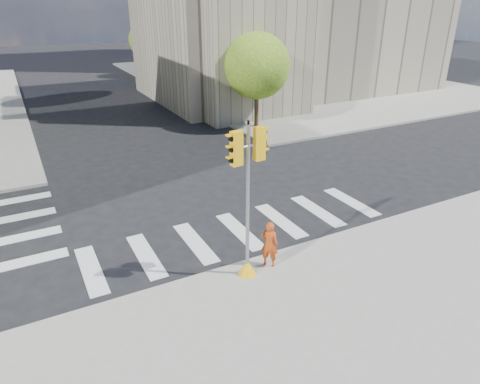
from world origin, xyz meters
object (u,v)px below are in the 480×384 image
Objects in this scene: lamp_far at (170,37)px; lamp_near at (235,51)px; photographer at (269,244)px; traffic_signal at (248,214)px.

lamp_near is at bearing -90.00° from lamp_far.
lamp_near is 14.00m from lamp_far.
photographer is (-8.43, -32.60, -3.66)m from lamp_far.
lamp_far is 33.87m from photographer.
lamp_far reaches higher than photographer.
lamp_far reaches higher than traffic_signal.
lamp_near and lamp_far have the same top height.
photographer is (-8.43, -18.60, -3.66)m from lamp_near.
traffic_signal is at bearing -116.38° from lamp_near.
photographer is at bearing -104.49° from lamp_far.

